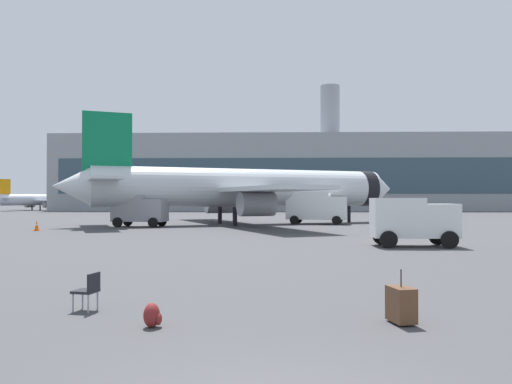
{
  "coord_description": "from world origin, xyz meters",
  "views": [
    {
      "loc": [
        -0.04,
        -5.85,
        2.52
      ],
      "look_at": [
        -1.04,
        27.32,
        3.0
      ],
      "focal_mm": 35.85,
      "sensor_mm": 36.0,
      "label": 1
    }
  ],
  "objects_px": {
    "cargo_van": "(413,219)",
    "safety_cone_far": "(153,220)",
    "traveller_backpack": "(153,316)",
    "safety_cone_near": "(37,226)",
    "airplane_at_gate": "(244,188)",
    "airplane_taxiing": "(41,200)",
    "service_truck": "(139,209)",
    "gate_chair": "(88,289)",
    "fuel_truck": "(316,207)",
    "safety_cone_mid": "(115,221)",
    "rolling_suitcase": "(401,304)"
  },
  "relations": [
    {
      "from": "cargo_van",
      "to": "gate_chair",
      "type": "xyz_separation_m",
      "value": [
        -11.68,
        -16.1,
        -0.95
      ]
    },
    {
      "from": "service_truck",
      "to": "traveller_backpack",
      "type": "relative_size",
      "value": 10.51
    },
    {
      "from": "safety_cone_mid",
      "to": "gate_chair",
      "type": "bearing_deg",
      "value": -73.66
    },
    {
      "from": "safety_cone_near",
      "to": "rolling_suitcase",
      "type": "distance_m",
      "value": 36.85
    },
    {
      "from": "cargo_van",
      "to": "traveller_backpack",
      "type": "distance_m",
      "value": 20.16
    },
    {
      "from": "airplane_taxiing",
      "to": "safety_cone_near",
      "type": "xyz_separation_m",
      "value": [
        33.86,
        -74.61,
        -1.99
      ]
    },
    {
      "from": "fuel_truck",
      "to": "safety_cone_mid",
      "type": "bearing_deg",
      "value": -173.79
    },
    {
      "from": "service_truck",
      "to": "fuel_truck",
      "type": "height_order",
      "value": "fuel_truck"
    },
    {
      "from": "gate_chair",
      "to": "service_truck",
      "type": "bearing_deg",
      "value": 102.85
    },
    {
      "from": "airplane_at_gate",
      "to": "gate_chair",
      "type": "distance_m",
      "value": 40.0
    },
    {
      "from": "gate_chair",
      "to": "fuel_truck",
      "type": "bearing_deg",
      "value": 77.99
    },
    {
      "from": "safety_cone_near",
      "to": "traveller_backpack",
      "type": "xyz_separation_m",
      "value": [
        16.5,
        -30.4,
        -0.17
      ]
    },
    {
      "from": "airplane_at_gate",
      "to": "cargo_van",
      "type": "relative_size",
      "value": 7.66
    },
    {
      "from": "rolling_suitcase",
      "to": "safety_cone_near",
      "type": "bearing_deg",
      "value": 125.65
    },
    {
      "from": "service_truck",
      "to": "safety_cone_near",
      "type": "distance_m",
      "value": 9.17
    },
    {
      "from": "traveller_backpack",
      "to": "safety_cone_near",
      "type": "bearing_deg",
      "value": 118.49
    },
    {
      "from": "rolling_suitcase",
      "to": "traveller_backpack",
      "type": "xyz_separation_m",
      "value": [
        -4.98,
        -0.46,
        -0.16
      ]
    },
    {
      "from": "traveller_backpack",
      "to": "cargo_van",
      "type": "bearing_deg",
      "value": 60.57
    },
    {
      "from": "service_truck",
      "to": "traveller_backpack",
      "type": "xyz_separation_m",
      "value": [
        9.8,
        -36.56,
        -1.37
      ]
    },
    {
      "from": "airplane_taxiing",
      "to": "gate_chair",
      "type": "height_order",
      "value": "airplane_taxiing"
    },
    {
      "from": "fuel_truck",
      "to": "rolling_suitcase",
      "type": "height_order",
      "value": "fuel_truck"
    },
    {
      "from": "safety_cone_mid",
      "to": "rolling_suitcase",
      "type": "relative_size",
      "value": 0.76
    },
    {
      "from": "airplane_taxiing",
      "to": "safety_cone_mid",
      "type": "xyz_separation_m",
      "value": [
        37.25,
        -65.02,
        -1.99
      ]
    },
    {
      "from": "safety_cone_mid",
      "to": "traveller_backpack",
      "type": "relative_size",
      "value": 1.74
    },
    {
      "from": "cargo_van",
      "to": "rolling_suitcase",
      "type": "xyz_separation_m",
      "value": [
        -4.91,
        -17.07,
        -1.06
      ]
    },
    {
      "from": "safety_cone_near",
      "to": "rolling_suitcase",
      "type": "bearing_deg",
      "value": -54.35
    },
    {
      "from": "safety_cone_near",
      "to": "gate_chair",
      "type": "height_order",
      "value": "gate_chair"
    },
    {
      "from": "cargo_van",
      "to": "safety_cone_far",
      "type": "bearing_deg",
      "value": 127.08
    },
    {
      "from": "airplane_taxiing",
      "to": "airplane_at_gate",
      "type": "bearing_deg",
      "value": -51.93
    },
    {
      "from": "cargo_van",
      "to": "safety_cone_mid",
      "type": "distance_m",
      "value": 32.16
    },
    {
      "from": "service_truck",
      "to": "gate_chair",
      "type": "height_order",
      "value": "service_truck"
    },
    {
      "from": "safety_cone_near",
      "to": "traveller_backpack",
      "type": "bearing_deg",
      "value": -61.51
    },
    {
      "from": "safety_cone_near",
      "to": "traveller_backpack",
      "type": "height_order",
      "value": "safety_cone_near"
    },
    {
      "from": "cargo_van",
      "to": "safety_cone_near",
      "type": "height_order",
      "value": "cargo_van"
    },
    {
      "from": "fuel_truck",
      "to": "safety_cone_near",
      "type": "bearing_deg",
      "value": -153.28
    },
    {
      "from": "fuel_truck",
      "to": "gate_chair",
      "type": "xyz_separation_m",
      "value": [
        -8.66,
        -40.74,
        -1.27
      ]
    },
    {
      "from": "service_truck",
      "to": "gate_chair",
      "type": "xyz_separation_m",
      "value": [
        8.01,
        -35.13,
        -1.11
      ]
    },
    {
      "from": "safety_cone_near",
      "to": "gate_chair",
      "type": "relative_size",
      "value": 0.96
    },
    {
      "from": "safety_cone_far",
      "to": "gate_chair",
      "type": "relative_size",
      "value": 0.82
    },
    {
      "from": "cargo_van",
      "to": "traveller_backpack",
      "type": "bearing_deg",
      "value": -119.43
    },
    {
      "from": "safety_cone_near",
      "to": "rolling_suitcase",
      "type": "xyz_separation_m",
      "value": [
        21.47,
        -29.94,
        -0.02
      ]
    },
    {
      "from": "gate_chair",
      "to": "safety_cone_far",
      "type": "bearing_deg",
      "value": 101.29
    },
    {
      "from": "cargo_van",
      "to": "safety_cone_far",
      "type": "relative_size",
      "value": 6.29
    },
    {
      "from": "safety_cone_mid",
      "to": "rolling_suitcase",
      "type": "xyz_separation_m",
      "value": [
        18.08,
        -39.54,
        -0.02
      ]
    },
    {
      "from": "rolling_suitcase",
      "to": "fuel_truck",
      "type": "bearing_deg",
      "value": 87.4
    },
    {
      "from": "traveller_backpack",
      "to": "rolling_suitcase",
      "type": "bearing_deg",
      "value": 5.27
    },
    {
      "from": "service_truck",
      "to": "traveller_backpack",
      "type": "height_order",
      "value": "service_truck"
    },
    {
      "from": "airplane_at_gate",
      "to": "rolling_suitcase",
      "type": "xyz_separation_m",
      "value": [
        5.41,
        -40.83,
        -3.27
      ]
    },
    {
      "from": "airplane_at_gate",
      "to": "airplane_taxiing",
      "type": "relative_size",
      "value": 1.63
    },
    {
      "from": "airplane_at_gate",
      "to": "safety_cone_far",
      "type": "xyz_separation_m",
      "value": [
        -9.91,
        3.02,
        -3.31
      ]
    }
  ]
}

